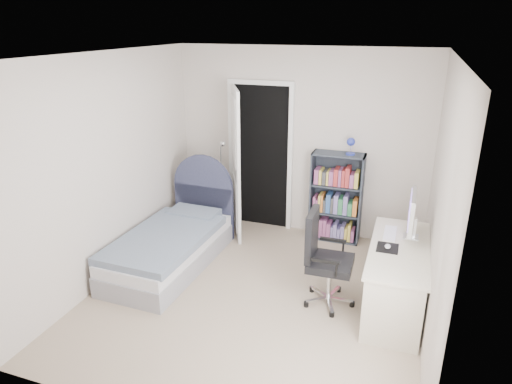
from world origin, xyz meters
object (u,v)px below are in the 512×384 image
(nightstand, at_px, (204,197))
(office_chair, at_px, (323,254))
(floor_lamp, at_px, (223,194))
(desk, at_px, (397,275))
(bookcase, at_px, (336,200))
(bed, at_px, (173,243))

(nightstand, height_order, office_chair, office_chair)
(nightstand, xyz_separation_m, office_chair, (2.05, -1.49, 0.19))
(floor_lamp, bearing_deg, desk, -26.45)
(nightstand, relative_size, office_chair, 0.56)
(bookcase, height_order, desk, bookcase)
(bookcase, xyz_separation_m, office_chair, (0.13, -1.53, 0.00))
(desk, xyz_separation_m, office_chair, (-0.73, -0.15, 0.18))
(bed, height_order, nightstand, bed)
(nightstand, distance_m, bookcase, 1.93)
(floor_lamp, height_order, desk, floor_lamp)
(floor_lamp, xyz_separation_m, bookcase, (1.55, 0.18, 0.03))
(floor_lamp, height_order, office_chair, floor_lamp)
(bed, xyz_separation_m, bookcase, (1.73, 1.32, 0.29))
(bed, bearing_deg, floor_lamp, 81.04)
(bed, height_order, floor_lamp, floor_lamp)
(nightstand, height_order, desk, desk)
(bed, relative_size, bookcase, 1.33)
(nightstand, distance_m, office_chair, 2.54)
(bed, xyz_separation_m, floor_lamp, (0.18, 1.13, 0.26))
(desk, bearing_deg, bookcase, 122.00)
(floor_lamp, xyz_separation_m, desk, (2.42, -1.20, -0.14))
(nightstand, xyz_separation_m, bookcase, (1.92, 0.04, 0.18))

